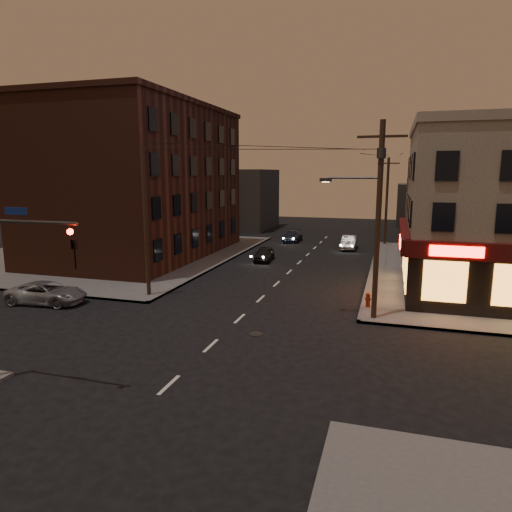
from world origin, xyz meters
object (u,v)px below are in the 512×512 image
at_px(sedan_mid, 349,242).
at_px(fire_hydrant, 368,299).
at_px(sedan_far, 293,236).
at_px(sedan_near, 264,254).
at_px(suv_cross, 47,293).

distance_m(sedan_mid, fire_hydrant, 20.95).
xyz_separation_m(sedan_mid, sedan_far, (-6.51, 3.15, -0.06)).
xyz_separation_m(sedan_mid, fire_hydrant, (3.00, -20.74, -0.07)).
relative_size(sedan_near, sedan_mid, 0.88).
height_order(sedan_mid, sedan_far, sedan_mid).
distance_m(sedan_near, sedan_far, 11.73).
height_order(suv_cross, sedan_far, suv_cross).
height_order(sedan_near, sedan_mid, sedan_mid).
distance_m(suv_cross, sedan_mid, 29.21).
relative_size(suv_cross, sedan_far, 1.09).
height_order(suv_cross, fire_hydrant, suv_cross).
height_order(sedan_far, fire_hydrant, sedan_far).
distance_m(sedan_near, sedan_mid, 10.77).
relative_size(sedan_mid, sedan_far, 0.97).
bearing_deg(suv_cross, sedan_mid, -36.73).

